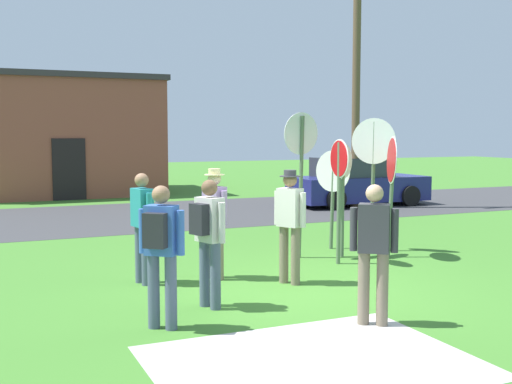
% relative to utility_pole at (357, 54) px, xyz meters
% --- Properties ---
extents(ground_plane, '(80.00, 80.00, 0.00)m').
position_rel_utility_pole_xyz_m(ground_plane, '(-6.35, -8.57, -4.65)').
color(ground_plane, '#3D7528').
extents(street_asphalt, '(60.00, 6.40, 0.01)m').
position_rel_utility_pole_xyz_m(street_asphalt, '(-6.35, 0.80, -4.64)').
color(street_asphalt, '#38383A').
rests_on(street_asphalt, ground).
extents(concrete_path, '(3.20, 2.40, 0.01)m').
position_rel_utility_pole_xyz_m(concrete_path, '(-7.60, -11.13, -4.65)').
color(concrete_path, '#ADAAA3').
rests_on(concrete_path, ground).
extents(building_background, '(7.15, 5.43, 4.36)m').
position_rel_utility_pole_xyz_m(building_background, '(-7.67, 8.44, -2.46)').
color(building_background, brown).
rests_on(building_background, ground).
extents(utility_pole, '(1.80, 0.24, 8.93)m').
position_rel_utility_pole_xyz_m(utility_pole, '(0.00, 0.00, 0.00)').
color(utility_pole, brown).
rests_on(utility_pole, ground).
extents(parked_car_on_street, '(4.33, 2.08, 1.51)m').
position_rel_utility_pole_xyz_m(parked_car_on_street, '(0.46, 0.61, -3.96)').
color(parked_car_on_street, navy).
rests_on(parked_car_on_street, ground).
extents(stop_sign_rear_right, '(0.37, 0.77, 1.95)m').
position_rel_utility_pole_xyz_m(stop_sign_rear_right, '(-4.17, -5.71, -3.32)').
color(stop_sign_rear_right, '#51664C').
rests_on(stop_sign_rear_right, ground).
extents(stop_sign_nearest, '(0.08, 0.67, 2.18)m').
position_rel_utility_pole_xyz_m(stop_sign_nearest, '(-4.84, -7.05, -3.18)').
color(stop_sign_nearest, '#51664C').
rests_on(stop_sign_nearest, ground).
extents(stop_sign_far_back, '(0.59, 0.32, 2.10)m').
position_rel_utility_pole_xyz_m(stop_sign_far_back, '(-4.45, -6.53, -3.24)').
color(stop_sign_far_back, '#51664C').
rests_on(stop_sign_far_back, ground).
extents(stop_sign_center_cluster, '(0.55, 0.74, 2.58)m').
position_rel_utility_pole_xyz_m(stop_sign_center_cluster, '(-3.60, -6.26, -2.86)').
color(stop_sign_center_cluster, '#51664C').
rests_on(stop_sign_center_cluster, ground).
extents(stop_sign_leaning_left, '(0.76, 0.18, 2.66)m').
position_rel_utility_pole_xyz_m(stop_sign_leaning_left, '(-5.20, -6.31, -2.83)').
color(stop_sign_leaning_left, '#51664C').
rests_on(stop_sign_leaning_left, ground).
extents(stop_sign_leaning_right, '(0.41, 0.80, 2.23)m').
position_rel_utility_pole_xyz_m(stop_sign_leaning_right, '(-3.66, -6.93, -3.11)').
color(stop_sign_leaning_right, '#51664C').
rests_on(stop_sign_leaning_right, ground).
extents(person_in_teal, '(0.48, 0.47, 1.69)m').
position_rel_utility_pole_xyz_m(person_in_teal, '(-8.69, -9.46, -3.67)').
color(person_in_teal, '#4C5670').
rests_on(person_in_teal, ground).
extents(person_near_signs, '(0.44, 0.54, 1.69)m').
position_rel_utility_pole_xyz_m(person_near_signs, '(-7.88, -8.82, -3.67)').
color(person_near_signs, '#4C5670').
rests_on(person_near_signs, ground).
extents(person_in_blue, '(0.36, 0.52, 1.74)m').
position_rel_utility_pole_xyz_m(person_in_blue, '(-6.29, -8.03, -3.66)').
color(person_in_blue, '#7A6B56').
rests_on(person_in_blue, ground).
extents(person_on_left, '(0.32, 0.55, 1.74)m').
position_rel_utility_pole_xyz_m(person_on_left, '(-7.22, -7.26, -3.66)').
color(person_on_left, '#7A6B56').
rests_on(person_on_left, ground).
extents(person_with_sunhat, '(0.46, 0.40, 1.69)m').
position_rel_utility_pole_xyz_m(person_with_sunhat, '(-6.33, -10.31, -3.70)').
color(person_with_sunhat, '#7A6B56').
rests_on(person_with_sunhat, ground).
extents(person_holding_notes, '(0.29, 0.56, 1.69)m').
position_rel_utility_pole_xyz_m(person_holding_notes, '(-8.34, -7.14, -3.70)').
color(person_holding_notes, '#4C5670').
rests_on(person_holding_notes, ground).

